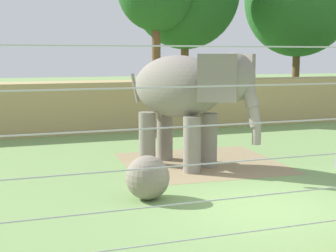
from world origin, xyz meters
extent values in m
plane|color=#759956|center=(0.00, 0.00, 0.00)|extent=(120.00, 120.00, 0.00)
cube|color=#937F5B|center=(0.38, 4.08, 0.00)|extent=(4.57, 4.25, 0.01)
cube|color=tan|center=(0.00, 10.96, 1.01)|extent=(36.00, 1.80, 2.02)
cylinder|color=gray|center=(0.40, 3.61, 0.75)|extent=(0.47, 0.47, 1.50)
cylinder|color=gray|center=(-0.28, 3.14, 0.75)|extent=(0.47, 0.47, 1.50)
cylinder|color=gray|center=(-0.46, 4.87, 0.75)|extent=(0.47, 0.47, 1.50)
cylinder|color=gray|center=(-1.14, 4.41, 0.75)|extent=(0.47, 0.47, 1.50)
ellipsoid|color=gray|center=(-0.37, 4.01, 2.23)|extent=(2.81, 3.15, 1.71)
ellipsoid|color=gray|center=(0.61, 2.56, 2.53)|extent=(1.57, 1.54, 1.24)
cube|color=gray|center=(1.08, 3.01, 2.53)|extent=(0.26, 0.97, 1.18)
cube|color=gray|center=(0.02, 2.29, 2.53)|extent=(0.88, 0.58, 1.18)
cylinder|color=gray|center=(0.87, 2.18, 2.09)|extent=(0.58, 0.63, 0.67)
cylinder|color=gray|center=(0.94, 2.08, 1.62)|extent=(0.45, 0.47, 0.63)
cylinder|color=gray|center=(0.99, 2.01, 1.17)|extent=(0.30, 0.30, 0.59)
cylinder|color=gray|center=(-1.25, 5.29, 2.12)|extent=(0.27, 0.33, 0.86)
sphere|color=gray|center=(-2.06, 1.24, 0.48)|extent=(0.96, 0.96, 0.96)
cylinder|color=brown|center=(2.37, 14.73, 2.32)|extent=(0.44, 0.44, 4.64)
cylinder|color=brown|center=(4.58, 16.50, 2.00)|extent=(0.44, 0.44, 4.00)
cylinder|color=brown|center=(11.87, 16.64, 1.81)|extent=(0.44, 0.44, 3.63)
ellipsoid|color=#235B23|center=(11.87, 16.64, 6.34)|extent=(6.39, 6.39, 6.71)
camera|label=1|loc=(-4.84, -8.27, 3.08)|focal=50.66mm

